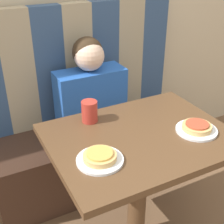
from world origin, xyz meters
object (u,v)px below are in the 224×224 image
at_px(plate_right, 196,130).
at_px(pizza_left, 100,156).
at_px(person, 90,88).
at_px(drinking_cup, 90,111).
at_px(pizza_right, 197,126).
at_px(plate_left, 100,160).

relative_size(plate_right, pizza_left, 1.42).
height_order(person, pizza_left, person).
height_order(person, drinking_cup, person).
xyz_separation_m(pizza_left, pizza_right, (0.52, 0.00, 0.00)).
xyz_separation_m(plate_left, plate_right, (0.52, 0.00, 0.00)).
distance_m(person, pizza_left, 0.74).
height_order(plate_right, pizza_left, pizza_left).
bearing_deg(plate_right, plate_left, 180.00).
distance_m(plate_right, pizza_right, 0.02).
distance_m(plate_left, pizza_right, 0.52).
height_order(pizza_left, pizza_right, same).
bearing_deg(plate_left, pizza_left, -14.04).
bearing_deg(pizza_right, plate_right, 14.04).
distance_m(person, drinking_cup, 0.40).
relative_size(plate_left, drinking_cup, 1.80).
height_order(plate_left, drinking_cup, drinking_cup).
relative_size(person, plate_right, 3.04).
bearing_deg(plate_right, pizza_right, -165.96).
bearing_deg(plate_right, pizza_left, -180.00).
bearing_deg(pizza_right, drinking_cup, 142.11).
distance_m(pizza_right, drinking_cup, 0.54).
relative_size(pizza_left, drinking_cup, 1.27).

